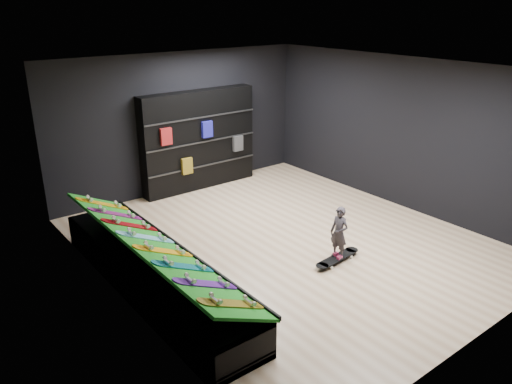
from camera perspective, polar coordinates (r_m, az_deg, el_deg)
floor at (r=8.85m, az=3.37°, el=-5.71°), size 6.00×7.00×0.01m
ceiling at (r=7.96m, az=3.84°, el=13.95°), size 6.00×7.00×0.01m
wall_back at (r=11.05m, az=-8.57°, el=7.85°), size 6.00×0.02×3.00m
wall_front at (r=6.28m, az=25.18°, el=-4.29°), size 6.00×0.02×3.00m
wall_left at (r=6.79m, az=-15.82°, el=-1.18°), size 0.02×7.00×3.00m
wall_right at (r=10.45m, az=16.14°, el=6.49°), size 0.02×7.00×3.00m
display_rack at (r=7.49m, az=-11.67°, el=-9.29°), size 0.90×4.50×0.50m
turf_ramp at (r=7.29m, az=-11.59°, el=-6.04°), size 0.92×4.50×0.46m
back_shelving at (r=11.16m, az=-6.57°, el=5.91°), size 2.73×0.32×2.18m
floor_skateboard at (r=8.28m, az=9.28°, el=-7.58°), size 1.00×0.32×0.09m
child at (r=8.14m, az=9.41°, el=-5.71°), size 0.16×0.21×0.52m
display_board_0 at (r=5.84m, az=-2.80°, el=-12.61°), size 0.93×0.22×0.50m
display_board_1 at (r=6.23m, az=-5.73°, el=-10.38°), size 0.93×0.22×0.50m
display_board_2 at (r=6.64m, az=-8.28°, el=-8.39°), size 0.93×0.22×0.50m
display_board_3 at (r=7.06m, az=-10.50°, el=-6.63°), size 0.93×0.22×0.50m
display_board_4 at (r=7.50m, az=-12.46°, el=-5.06°), size 0.93×0.22×0.50m
display_board_5 at (r=7.96m, az=-14.19°, el=-3.66°), size 0.93×0.22×0.50m
display_board_6 at (r=8.42m, az=-15.72°, el=-2.41°), size 0.93×0.22×0.50m
display_board_7 at (r=8.89m, az=-17.09°, el=-1.29°), size 0.93×0.22×0.50m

